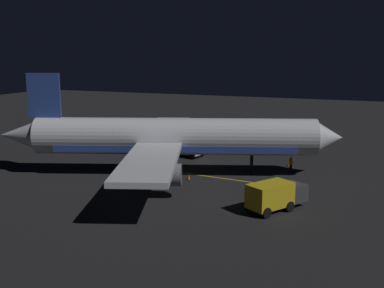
{
  "coord_description": "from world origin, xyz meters",
  "views": [
    {
      "loc": [
        45.61,
        20.01,
        13.35
      ],
      "look_at": [
        0.0,
        2.0,
        3.5
      ],
      "focal_mm": 43.05,
      "sensor_mm": 36.0,
      "label": 1
    }
  ],
  "objects_px": {
    "traffic_cone_near_left": "(189,177)",
    "airliner": "(170,138)",
    "baggage_truck": "(275,196)",
    "catering_truck": "(184,147)",
    "ground_crew_worker": "(291,164)",
    "traffic_cone_near_right": "(289,164)"
  },
  "relations": [
    {
      "from": "baggage_truck",
      "to": "catering_truck",
      "type": "height_order",
      "value": "baggage_truck"
    },
    {
      "from": "baggage_truck",
      "to": "traffic_cone_near_left",
      "type": "xyz_separation_m",
      "value": [
        -6.21,
        -10.44,
        -1.01
      ]
    },
    {
      "from": "airliner",
      "to": "traffic_cone_near_right",
      "type": "xyz_separation_m",
      "value": [
        -8.03,
        11.81,
        -3.78
      ]
    },
    {
      "from": "airliner",
      "to": "traffic_cone_near_right",
      "type": "distance_m",
      "value": 14.77
    },
    {
      "from": "airliner",
      "to": "traffic_cone_near_right",
      "type": "relative_size",
      "value": 67.27
    },
    {
      "from": "airliner",
      "to": "traffic_cone_near_right",
      "type": "bearing_deg",
      "value": 124.21
    },
    {
      "from": "baggage_truck",
      "to": "catering_truck",
      "type": "xyz_separation_m",
      "value": [
        -16.46,
        -15.22,
        -0.06
      ]
    },
    {
      "from": "baggage_truck",
      "to": "traffic_cone_near_left",
      "type": "bearing_deg",
      "value": -120.76
    },
    {
      "from": "airliner",
      "to": "traffic_cone_near_left",
      "type": "relative_size",
      "value": 67.27
    },
    {
      "from": "ground_crew_worker",
      "to": "airliner",
      "type": "bearing_deg",
      "value": -65.31
    },
    {
      "from": "baggage_truck",
      "to": "catering_truck",
      "type": "distance_m",
      "value": 22.42
    },
    {
      "from": "baggage_truck",
      "to": "traffic_cone_near_left",
      "type": "distance_m",
      "value": 12.19
    },
    {
      "from": "catering_truck",
      "to": "ground_crew_worker",
      "type": "height_order",
      "value": "catering_truck"
    },
    {
      "from": "ground_crew_worker",
      "to": "traffic_cone_near_left",
      "type": "height_order",
      "value": "ground_crew_worker"
    },
    {
      "from": "ground_crew_worker",
      "to": "traffic_cone_near_left",
      "type": "distance_m",
      "value": 12.02
    },
    {
      "from": "airliner",
      "to": "ground_crew_worker",
      "type": "relative_size",
      "value": 21.26
    },
    {
      "from": "traffic_cone_near_left",
      "to": "traffic_cone_near_right",
      "type": "xyz_separation_m",
      "value": [
        -9.65,
        8.9,
        0.0
      ]
    },
    {
      "from": "catering_truck",
      "to": "traffic_cone_near_right",
      "type": "relative_size",
      "value": 10.87
    },
    {
      "from": "catering_truck",
      "to": "traffic_cone_near_left",
      "type": "distance_m",
      "value": 11.35
    },
    {
      "from": "baggage_truck",
      "to": "traffic_cone_near_right",
      "type": "xyz_separation_m",
      "value": [
        -15.86,
        -1.54,
        -1.01
      ]
    },
    {
      "from": "airliner",
      "to": "catering_truck",
      "type": "relative_size",
      "value": 6.19
    },
    {
      "from": "traffic_cone_near_left",
      "to": "airliner",
      "type": "bearing_deg",
      "value": -119.11
    }
  ]
}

